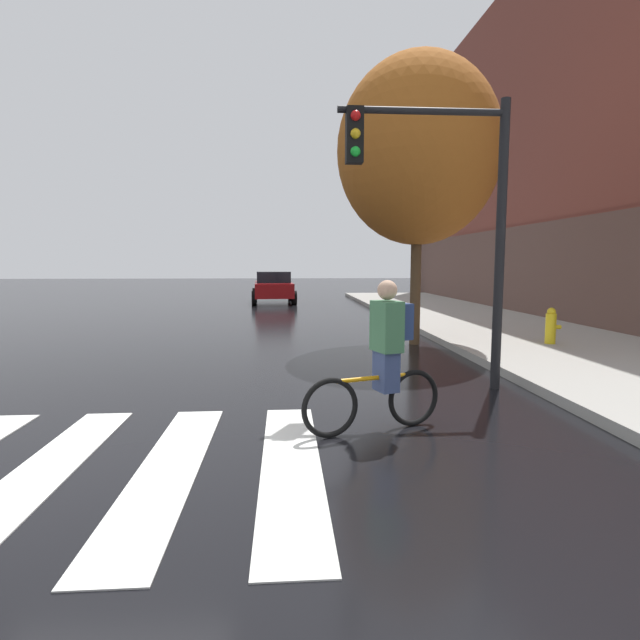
# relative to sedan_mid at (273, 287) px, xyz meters

# --- Properties ---
(ground_plane) EXTENTS (120.00, 120.00, 0.00)m
(ground_plane) POSITION_rel_sedan_mid_xyz_m (-1.39, -19.71, -0.77)
(ground_plane) COLOR black
(crosswalk_stripes) EXTENTS (5.02, 3.50, 0.01)m
(crosswalk_stripes) POSITION_rel_sedan_mid_xyz_m (-1.67, -19.71, -0.76)
(crosswalk_stripes) COLOR silver
(crosswalk_stripes) RESTS_ON ground
(sedan_mid) EXTENTS (2.20, 4.40, 1.49)m
(sedan_mid) POSITION_rel_sedan_mid_xyz_m (0.00, 0.00, 0.00)
(sedan_mid) COLOR maroon
(sedan_mid) RESTS_ON ground
(cyclist) EXTENTS (1.64, 0.60, 1.69)m
(cyclist) POSITION_rel_sedan_mid_xyz_m (1.61, -18.79, 0.07)
(cyclist) COLOR black
(cyclist) RESTS_ON ground
(traffic_light_near) EXTENTS (2.47, 0.28, 4.20)m
(traffic_light_near) POSITION_rel_sedan_mid_xyz_m (2.84, -17.01, 2.09)
(traffic_light_near) COLOR black
(traffic_light_near) RESTS_ON ground
(fire_hydrant) EXTENTS (0.33, 0.22, 0.78)m
(fire_hydrant) POSITION_rel_sedan_mid_xyz_m (6.24, -13.86, -0.24)
(fire_hydrant) COLOR gold
(fire_hydrant) RESTS_ON sidewalk
(street_tree_near) EXTENTS (3.64, 3.64, 6.48)m
(street_tree_near) POSITION_rel_sedan_mid_xyz_m (3.54, -12.78, 3.61)
(street_tree_near) COLOR #4C3823
(street_tree_near) RESTS_ON ground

